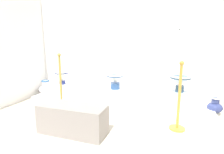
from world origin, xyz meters
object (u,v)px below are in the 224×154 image
antique_toilet_rightmost (115,80)px  decorative_vase_companion (46,89)px  plinth_block_slender_white (179,101)px  museum_bench (73,119)px  info_placard_third (182,32)px  decorative_vase_spare (215,107)px  info_placard_second (119,32)px  plinth_block_squat_floral (63,91)px  plinth_block_rightmost (115,96)px  antique_toilet_slender_white (180,82)px  info_placard_first (71,35)px  stanchion_post_near_left (61,93)px  antique_toilet_squat_floral (62,76)px  stanchion_post_near_right (178,107)px

antique_toilet_rightmost → decorative_vase_companion: 1.79m
plinth_block_slender_white → museum_bench: size_ratio=0.38×
antique_toilet_rightmost → info_placard_third: (1.17, 0.39, 0.93)m
decorative_vase_spare → info_placard_second: bearing=170.3°
plinth_block_slender_white → info_placard_third: size_ratio=2.33×
plinth_block_squat_floral → plinth_block_rightmost: (1.18, 0.05, -0.02)m
antique_toilet_rightmost → antique_toilet_slender_white: 1.19m
info_placard_first → plinth_block_rightmost: bearing=-18.3°
info_placard_second → decorative_vase_companion: 2.16m
info_placard_second → stanchion_post_near_left: info_placard_second is taller
antique_toilet_slender_white → museum_bench: 1.89m
info_placard_second → info_placard_third: same height
antique_toilet_slender_white → decorative_vase_companion: (-2.94, 0.17, -0.41)m
museum_bench → antique_toilet_squat_floral: bearing=128.5°
plinth_block_slender_white → info_placard_second: info_placard_second is taller
antique_toilet_squat_floral → info_placard_first: 0.98m
plinth_block_squat_floral → plinth_block_rightmost: size_ratio=0.96×
antique_toilet_rightmost → museum_bench: bearing=-98.6°
decorative_vase_spare → stanchion_post_near_left: size_ratio=0.29×
antique_toilet_slender_white → stanchion_post_near_right: stanchion_post_near_right is taller
info_placard_third → info_placard_second: bearing=-180.0°
plinth_block_rightmost → decorative_vase_spare: 1.78m
antique_toilet_slender_white → museum_bench: bearing=-138.2°
antique_toilet_squat_floral → museum_bench: (0.98, -1.24, -0.31)m
plinth_block_rightmost → museum_bench: (-0.19, -1.29, 0.02)m
decorative_vase_spare → museum_bench: museum_bench is taller
plinth_block_slender_white → museum_bench: 1.85m
antique_toilet_squat_floral → stanchion_post_near_right: stanchion_post_near_right is taller
antique_toilet_rightmost → plinth_block_slender_white: (1.19, -0.05, -0.28)m
antique_toilet_rightmost → info_placard_second: size_ratio=2.70×
info_placard_first → decorative_vase_companion: 1.38m
antique_toilet_rightmost → decorative_vase_companion: size_ratio=1.04×
decorative_vase_companion → museum_bench: (1.56, -1.40, 0.05)m
antique_toilet_rightmost → plinth_block_slender_white: 1.22m
antique_toilet_squat_floral → info_placard_first: bearing=91.8°
stanchion_post_near_left → stanchion_post_near_right: stanchion_post_near_left is taller
plinth_block_rightmost → info_placard_second: size_ratio=2.95×
antique_toilet_rightmost → stanchion_post_near_right: bearing=-31.1°
info_placard_second → stanchion_post_near_right: info_placard_second is taller
plinth_block_slender_white → info_placard_second: size_ratio=2.65×
antique_toilet_rightmost → info_placard_second: info_placard_second is taller
plinth_block_slender_white → antique_toilet_slender_white: size_ratio=0.99×
info_placard_second → plinth_block_rightmost: bearing=-84.8°
plinth_block_squat_floral → info_placard_second: bearing=21.2°
decorative_vase_companion → plinth_block_rightmost: bearing=-3.8°
antique_toilet_squat_floral → info_placard_first: info_placard_first is taller
decorative_vase_companion → antique_toilet_rightmost: bearing=-3.8°
antique_toilet_rightmost → stanchion_post_near_left: stanchion_post_near_left is taller
stanchion_post_near_left → plinth_block_slender_white: bearing=18.7°
info_placard_second → plinth_block_squat_floral: bearing=-158.8°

